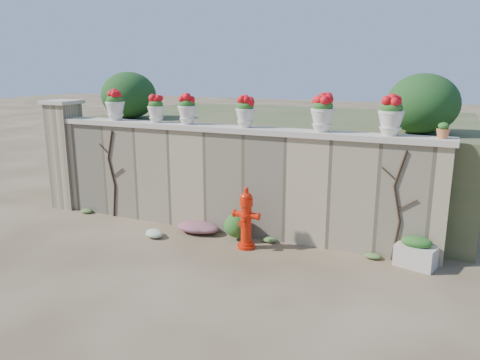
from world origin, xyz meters
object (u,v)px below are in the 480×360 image
at_px(planter_box, 416,253).
at_px(terracotta_pot, 443,131).
at_px(urn_pot_0, 115,105).
at_px(fire_hydrant, 246,218).

bearing_deg(planter_box, terracotta_pot, 73.24).
xyz_separation_m(urn_pot_0, terracotta_pot, (6.46, 0.00, -0.20)).
relative_size(urn_pot_0, terracotta_pot, 2.58).
bearing_deg(terracotta_pot, fire_hydrant, -166.69).
xyz_separation_m(fire_hydrant, urn_pot_0, (-3.37, 0.73, 1.84)).
xyz_separation_m(planter_box, terracotta_pot, (0.22, 0.34, 1.97)).
bearing_deg(urn_pot_0, terracotta_pot, 0.00).
height_order(fire_hydrant, terracotta_pot, terracotta_pot).
distance_m(urn_pot_0, terracotta_pot, 6.46).
bearing_deg(urn_pot_0, fire_hydrant, -12.25).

